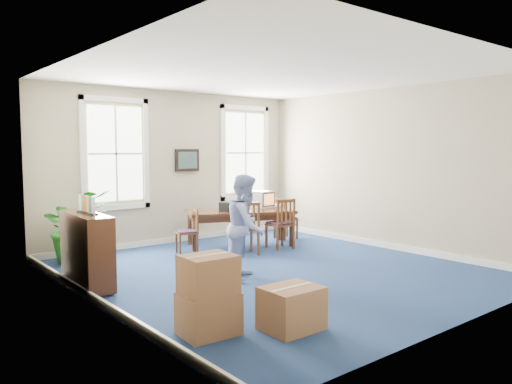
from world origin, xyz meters
TOP-DOWN VIEW (x-y plane):
  - floor at (0.00, 0.00)m, footprint 6.50×6.50m
  - ceiling at (0.00, 0.00)m, footprint 6.50×6.50m
  - wall_back at (0.00, 3.25)m, footprint 6.50×0.00m
  - wall_front at (0.00, -3.25)m, footprint 6.50×0.00m
  - wall_left at (-3.00, 0.00)m, footprint 0.00×6.50m
  - wall_right at (3.00, 0.00)m, footprint 0.00×6.50m
  - baseboard_back at (0.00, 3.22)m, footprint 6.00×0.04m
  - baseboard_left at (-2.97, 0.00)m, footprint 0.04×6.50m
  - baseboard_right at (2.97, 0.00)m, footprint 0.04×6.50m
  - window_left at (-1.30, 3.23)m, footprint 1.40×0.12m
  - window_right at (1.90, 3.23)m, footprint 1.40×0.12m
  - wall_picture at (0.30, 3.20)m, footprint 0.58×0.06m
  - conference_table at (0.85, 2.04)m, footprint 2.38×1.74m
  - crt_tv at (1.49, 2.09)m, footprint 0.43×0.46m
  - game_console at (1.78, 2.04)m, footprint 0.25×0.27m
  - equipment_bag at (0.60, 2.09)m, footprint 0.43×0.35m
  - chair_near_left at (0.40, 1.31)m, footprint 0.58×0.58m
  - chair_near_right at (1.29, 1.31)m, footprint 0.50×0.50m
  - chair_end_left at (-0.43, 2.04)m, footprint 0.48×0.48m
  - chair_end_right at (2.13, 2.04)m, footprint 0.43×0.43m
  - man at (-0.63, -0.05)m, footprint 0.99×0.96m
  - credenza at (-2.75, 0.96)m, footprint 0.45×1.35m
  - brochure_rack at (-2.73, 0.96)m, footprint 0.13×0.62m
  - potted_plant at (-2.33, 2.66)m, footprint 1.42×1.33m
  - cardboard_boxes at (-2.19, -1.58)m, footprint 1.64×1.64m

SIDE VIEW (x-z plane):
  - floor at x=0.00m, z-range 0.00..0.00m
  - baseboard_back at x=0.00m, z-range 0.00..0.12m
  - baseboard_left at x=-2.97m, z-range 0.00..0.12m
  - baseboard_right at x=2.97m, z-range 0.00..0.12m
  - conference_table at x=0.85m, z-range 0.00..0.74m
  - chair_end_left at x=-0.43m, z-range 0.00..0.85m
  - cardboard_boxes at x=-2.19m, z-range 0.00..0.91m
  - chair_end_right at x=2.13m, z-range 0.00..0.92m
  - chair_near_right at x=1.29m, z-range 0.00..1.01m
  - chair_near_left at x=0.40m, z-range 0.00..1.01m
  - credenza at x=-2.75m, z-range 0.00..1.05m
  - potted_plant at x=-2.33m, z-range 0.00..1.28m
  - game_console at x=1.78m, z-range 0.74..0.79m
  - man at x=-0.63m, z-range 0.00..1.61m
  - equipment_bag at x=0.60m, z-range 0.74..0.92m
  - crt_tv at x=1.49m, z-range 0.74..1.09m
  - brochure_rack at x=-2.73m, z-range 1.05..1.32m
  - wall_back at x=0.00m, z-range -1.65..4.85m
  - wall_front at x=0.00m, z-range -1.65..4.85m
  - wall_left at x=-3.00m, z-range -1.65..4.85m
  - wall_right at x=3.00m, z-range -1.65..4.85m
  - wall_picture at x=0.30m, z-range 1.51..1.99m
  - window_left at x=-1.30m, z-range 0.80..3.00m
  - window_right at x=1.90m, z-range 0.80..3.00m
  - ceiling at x=0.00m, z-range 3.20..3.20m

